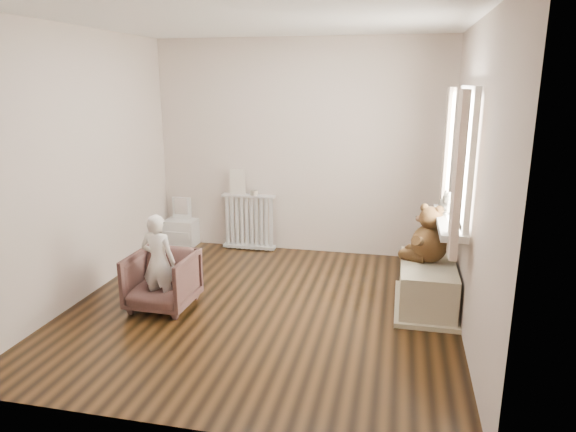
% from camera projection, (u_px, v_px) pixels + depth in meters
% --- Properties ---
extents(floor, '(3.60, 3.60, 0.01)m').
position_uv_depth(floor, '(263.00, 308.00, 4.89)').
color(floor, black).
rests_on(floor, ground).
extents(ceiling, '(3.60, 3.60, 0.01)m').
position_uv_depth(ceiling, '(259.00, 18.00, 4.23)').
color(ceiling, white).
rests_on(ceiling, ground).
extents(back_wall, '(3.60, 0.02, 2.60)m').
position_uv_depth(back_wall, '(300.00, 148.00, 6.26)').
color(back_wall, beige).
rests_on(back_wall, ground).
extents(front_wall, '(3.60, 0.02, 2.60)m').
position_uv_depth(front_wall, '(175.00, 229.00, 2.86)').
color(front_wall, beige).
rests_on(front_wall, ground).
extents(left_wall, '(0.02, 3.60, 2.60)m').
position_uv_depth(left_wall, '(80.00, 166.00, 4.94)').
color(left_wall, beige).
rests_on(left_wall, ground).
extents(right_wall, '(0.02, 3.60, 2.60)m').
position_uv_depth(right_wall, '(473.00, 182.00, 4.19)').
color(right_wall, beige).
rests_on(right_wall, ground).
extents(window, '(0.03, 0.90, 1.10)m').
position_uv_depth(window, '(466.00, 158.00, 4.44)').
color(window, white).
rests_on(window, right_wall).
extents(window_sill, '(0.22, 1.10, 0.06)m').
position_uv_depth(window_sill, '(449.00, 222.00, 4.61)').
color(window_sill, silver).
rests_on(window_sill, right_wall).
extents(curtain_left, '(0.06, 0.26, 1.30)m').
position_uv_depth(curtain_left, '(458.00, 176.00, 3.94)').
color(curtain_left, beige).
rests_on(curtain_left, right_wall).
extents(curtain_right, '(0.06, 0.26, 1.30)m').
position_uv_depth(curtain_right, '(447.00, 156.00, 5.02)').
color(curtain_right, beige).
rests_on(curtain_right, right_wall).
extents(radiator, '(0.68, 0.13, 0.71)m').
position_uv_depth(radiator, '(249.00, 220.00, 6.51)').
color(radiator, silver).
rests_on(radiator, floor).
extents(paper_doll, '(0.19, 0.02, 0.32)m').
position_uv_depth(paper_doll, '(238.00, 182.00, 6.42)').
color(paper_doll, beige).
rests_on(paper_doll, radiator).
extents(tin_a, '(0.10, 0.10, 0.06)m').
position_uv_depth(tin_a, '(254.00, 193.00, 6.41)').
color(tin_a, '#A59E8C').
rests_on(tin_a, radiator).
extents(toy_vanity, '(0.40, 0.29, 0.63)m').
position_uv_depth(toy_vanity, '(181.00, 225.00, 6.70)').
color(toy_vanity, silver).
rests_on(toy_vanity, floor).
extents(armchair, '(0.59, 0.61, 0.54)m').
position_uv_depth(armchair, '(162.00, 280.00, 4.85)').
color(armchair, brown).
rests_on(armchair, floor).
extents(child, '(0.34, 0.23, 0.91)m').
position_uv_depth(child, '(158.00, 262.00, 4.75)').
color(child, white).
rests_on(child, armchair).
extents(toy_bench, '(0.50, 0.94, 0.44)m').
position_uv_depth(toy_bench, '(427.00, 287.00, 4.86)').
color(toy_bench, beige).
rests_on(toy_bench, floor).
extents(teddy_bear, '(0.53, 0.48, 0.54)m').
position_uv_depth(teddy_bear, '(430.00, 238.00, 4.81)').
color(teddy_bear, '#321F0E').
rests_on(teddy_bear, toy_bench).
extents(plush_cat, '(0.22, 0.30, 0.23)m').
position_uv_depth(plush_cat, '(448.00, 203.00, 4.75)').
color(plush_cat, '#656157').
rests_on(plush_cat, window_sill).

